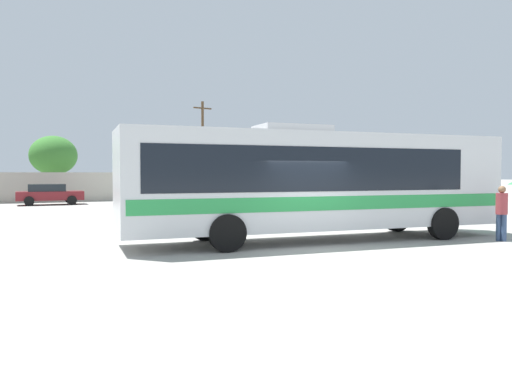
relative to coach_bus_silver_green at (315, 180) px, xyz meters
name	(u,v)px	position (x,y,z in m)	size (l,w,h in m)	color
ground_plane	(201,219)	(-0.95, 8.74, -1.93)	(300.00, 300.00, 0.00)	#A3A099
perimeter_wall	(133,186)	(-0.95, 26.40, -0.82)	(80.00, 0.30, 2.24)	#B2AD9E
coach_bus_silver_green	(315,180)	(0.00, 0.00, 0.00)	(12.66, 3.39, 3.62)	silver
attendant_by_bus_door	(502,210)	(5.32, -2.52, -0.94)	(0.45, 0.45, 1.75)	#33476B
parked_car_second_maroon	(49,194)	(-7.21, 23.13, -1.17)	(4.30, 2.03, 1.42)	maroon
utility_pole_near	(203,147)	(5.82, 29.27, 2.58)	(1.79, 0.44, 8.65)	#4C3823
roadside_tree_midleft	(53,155)	(-6.70, 29.60, 1.67)	(3.71, 3.71, 5.20)	brown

